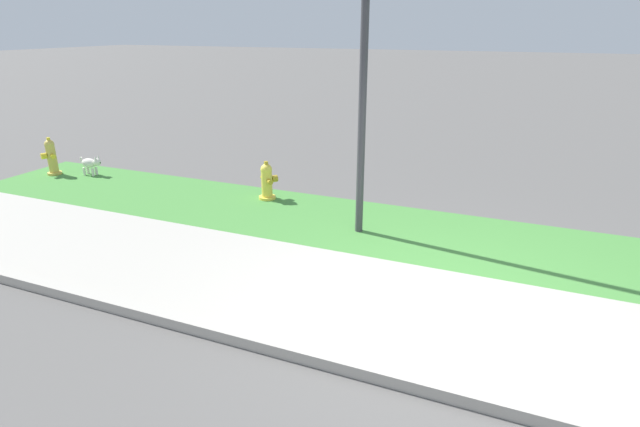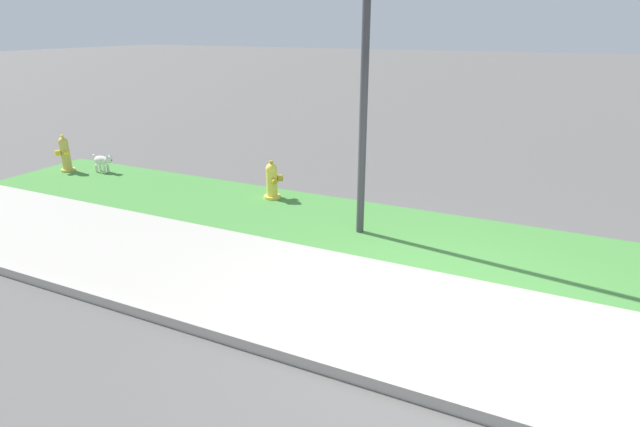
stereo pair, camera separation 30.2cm
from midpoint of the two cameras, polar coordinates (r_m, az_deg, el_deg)
ground_plane at (r=5.48m, az=14.70°, el=-11.90°), size 120.00×120.00×0.00m
sidewalk_pavement at (r=5.48m, az=14.70°, el=-11.85°), size 18.00×2.22×0.01m
grass_verge at (r=7.40m, az=18.05°, el=-3.34°), size 18.00×2.12×0.01m
street_curb at (r=4.49m, az=11.58°, el=-18.90°), size 18.00×0.16×0.12m
fire_hydrant_near_corner at (r=8.83m, az=-4.53°, el=3.77°), size 0.35×0.34×0.68m
fire_hydrant_at_driveway at (r=11.69m, az=-26.47°, el=6.11°), size 0.36×0.34×0.77m
small_white_dog at (r=11.30m, az=-22.88°, el=5.56°), size 0.49×0.22×0.42m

